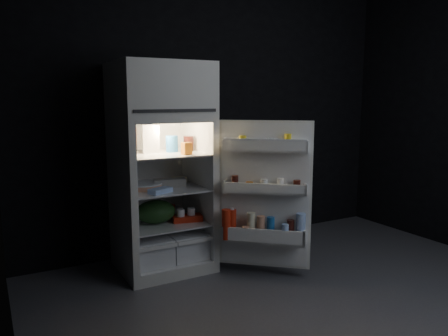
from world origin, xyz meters
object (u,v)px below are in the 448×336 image
egg_carton (170,183)px  yogurt_tray (187,218)px  fridge_door (264,197)px  refrigerator (160,160)px  milk_jug (151,138)px

egg_carton → yogurt_tray: size_ratio=1.07×
fridge_door → egg_carton: fridge_door is taller
yogurt_tray → refrigerator: bearing=156.7°
fridge_door → yogurt_tray: 0.72m
fridge_door → milk_jug: size_ratio=5.08×
fridge_door → egg_carton: (-0.60, 0.58, 0.08)m
refrigerator → fridge_door: (0.66, -0.62, -0.27)m
egg_carton → fridge_door: bearing=-29.6°
milk_jug → yogurt_tray: size_ratio=0.94×
yogurt_tray → egg_carton: bearing=157.2°
yogurt_tray → fridge_door: bearing=-33.6°
fridge_door → milk_jug: 1.08m
fridge_door → egg_carton: size_ratio=4.49×
egg_carton → milk_jug: bearing=164.6°
refrigerator → yogurt_tray: 0.55m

